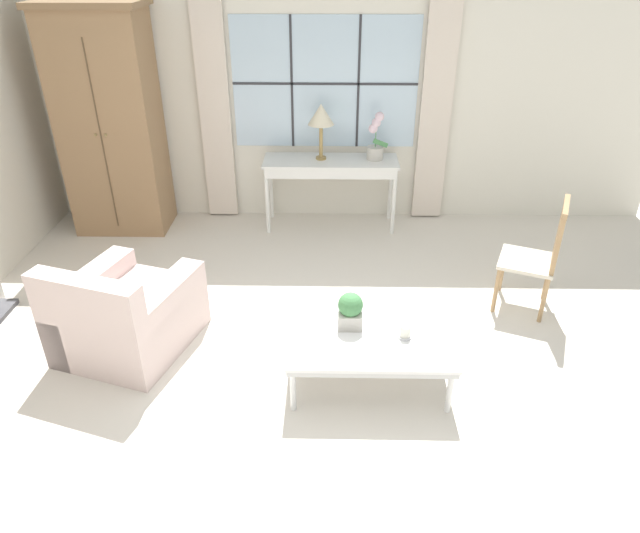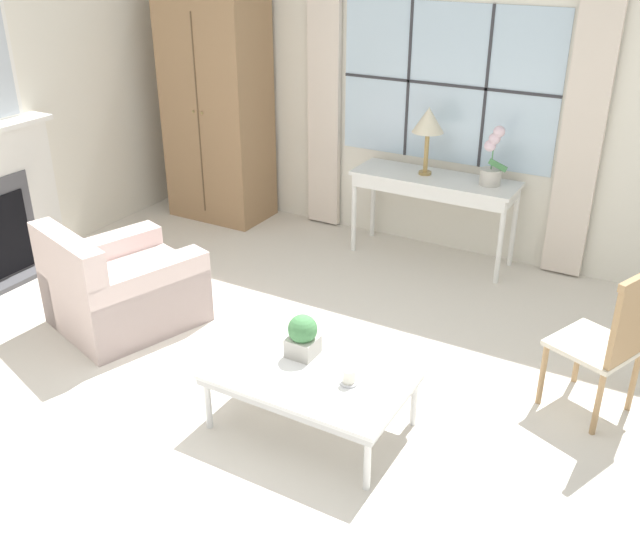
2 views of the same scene
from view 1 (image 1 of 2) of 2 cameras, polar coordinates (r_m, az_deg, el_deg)
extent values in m
plane|color=silver|center=(4.13, -0.07, -12.23)|extent=(14.00, 14.00, 0.00)
cube|color=silver|center=(6.24, 0.52, 17.20)|extent=(7.20, 0.06, 2.80)
cube|color=silver|center=(6.20, 0.51, 17.82)|extent=(1.92, 0.01, 1.32)
cube|color=#2D2D33|center=(6.20, -2.84, 17.80)|extent=(0.02, 0.02, 1.32)
cube|color=#2D2D33|center=(6.20, 3.87, 17.76)|extent=(0.02, 0.02, 1.32)
cube|color=#2D2D33|center=(6.19, 0.51, 17.81)|extent=(1.92, 0.02, 0.02)
cube|color=beige|center=(6.34, -10.42, 14.74)|extent=(0.32, 0.06, 2.29)
cube|color=beige|center=(6.32, 11.45, 14.58)|extent=(0.32, 0.06, 2.29)
cube|color=#93704C|center=(6.36, -20.18, 13.04)|extent=(0.94, 0.59, 2.23)
cube|color=olive|center=(6.17, -22.16, 23.21)|extent=(1.02, 0.65, 0.06)
cube|color=brown|center=(6.11, -21.01, 11.79)|extent=(0.01, 0.01, 1.88)
sphere|color=#997F4C|center=(6.11, -21.55, 12.14)|extent=(0.03, 0.03, 0.03)
sphere|color=#997F4C|center=(6.07, -20.66, 12.20)|extent=(0.03, 0.03, 0.03)
cube|color=white|center=(6.11, 1.08, 10.49)|extent=(1.42, 0.48, 0.03)
cube|color=white|center=(6.13, 1.07, 9.92)|extent=(1.36, 0.46, 0.10)
cylinder|color=white|center=(6.10, -5.30, 6.51)|extent=(0.04, 0.04, 0.73)
cylinder|color=white|center=(6.10, 7.38, 6.39)|extent=(0.04, 0.04, 0.73)
cylinder|color=white|center=(6.46, -4.94, 7.90)|extent=(0.04, 0.04, 0.73)
cylinder|color=white|center=(6.46, 7.05, 7.79)|extent=(0.04, 0.04, 0.73)
cylinder|color=#9E7F47|center=(6.12, 0.10, 10.81)|extent=(0.11, 0.11, 0.02)
cylinder|color=#9E7F47|center=(6.07, 0.10, 12.45)|extent=(0.04, 0.04, 0.34)
cone|color=beige|center=(5.99, 0.10, 14.99)|extent=(0.27, 0.27, 0.21)
cylinder|color=#BCB7AD|center=(6.13, 5.52, 11.24)|extent=(0.17, 0.17, 0.13)
cylinder|color=#47844C|center=(6.06, 5.63, 13.38)|extent=(0.01, 0.01, 0.35)
cube|color=#47844C|center=(6.10, 6.07, 12.17)|extent=(0.16, 0.02, 0.10)
sphere|color=silver|center=(6.06, 5.33, 13.57)|extent=(0.10, 0.10, 0.10)
sphere|color=silver|center=(6.05, 5.66, 14.13)|extent=(0.10, 0.10, 0.10)
sphere|color=silver|center=(6.03, 5.99, 14.69)|extent=(0.10, 0.10, 0.10)
cube|color=beige|center=(4.66, -18.43, -5.15)|extent=(1.09, 1.16, 0.42)
cube|color=beige|center=(4.20, -22.31, -3.47)|extent=(0.86, 0.41, 0.38)
cube|color=beige|center=(4.81, -21.71, -3.65)|extent=(0.47, 0.96, 0.56)
cube|color=beige|center=(4.45, -15.16, -5.27)|extent=(0.47, 0.96, 0.56)
cube|color=beige|center=(5.06, 19.99, 0.52)|extent=(0.57, 0.57, 0.03)
cube|color=#9E7A51|center=(4.95, 22.78, 2.70)|extent=(0.19, 0.39, 0.49)
cube|color=#9E7A51|center=(4.84, 23.39, 5.51)|extent=(0.20, 0.41, 0.05)
cylinder|color=#9E7A51|center=(5.01, 17.20, -2.29)|extent=(0.04, 0.04, 0.42)
cylinder|color=#9E7A51|center=(5.34, 17.79, -0.29)|extent=(0.04, 0.04, 0.42)
cylinder|color=#9E7A51|center=(5.01, 21.47, -3.15)|extent=(0.04, 0.04, 0.42)
cylinder|color=#9E7A51|center=(5.34, 21.78, -1.09)|extent=(0.04, 0.04, 0.42)
cube|color=silver|center=(3.99, 5.00, -7.17)|extent=(1.14, 0.72, 0.03)
cube|color=beige|center=(4.01, 4.98, -7.54)|extent=(1.11, 0.71, 0.04)
cylinder|color=silver|center=(3.87, -2.71, -12.12)|extent=(0.04, 0.04, 0.36)
cylinder|color=silver|center=(3.95, 12.84, -12.03)|extent=(0.04, 0.04, 0.36)
cylinder|color=silver|center=(4.35, -2.22, -6.65)|extent=(0.04, 0.04, 0.36)
cylinder|color=silver|center=(4.42, 11.43, -6.68)|extent=(0.04, 0.04, 0.36)
cube|color=#BCB7AD|center=(4.05, 3.03, -5.23)|extent=(0.17, 0.17, 0.12)
sphere|color=#47844C|center=(3.99, 3.07, -3.84)|extent=(0.18, 0.18, 0.18)
cylinder|color=silver|center=(4.01, 8.47, -6.91)|extent=(0.10, 0.10, 0.01)
cylinder|color=white|center=(3.98, 8.52, -6.37)|extent=(0.07, 0.07, 0.08)
cylinder|color=black|center=(3.96, 8.57, -5.82)|extent=(0.00, 0.00, 0.01)
camera|label=2|loc=(2.04, 84.23, 1.14)|focal=40.00mm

